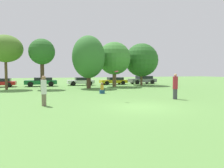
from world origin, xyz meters
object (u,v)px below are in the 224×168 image
(parked_car_green, at_px, (41,82))
(tree_4, at_px, (142,60))
(frisbee, at_px, (116,71))
(parked_car_grey, at_px, (143,80))
(parked_car_yellow, at_px, (114,81))
(parked_car_white, at_px, (81,81))
(person_thrower, at_px, (44,90))
(bystander_sitting, at_px, (102,89))
(tree_0, at_px, (5,49))
(person_catcher, at_px, (175,86))
(tree_1, at_px, (42,52))
(tree_3, at_px, (114,58))
(tree_2, at_px, (89,57))

(parked_car_green, bearing_deg, tree_4, 169.46)
(frisbee, bearing_deg, parked_car_grey, 56.71)
(parked_car_yellow, bearing_deg, parked_car_white, 1.44)
(tree_4, height_order, parked_car_white, tree_4)
(person_thrower, height_order, bystander_sitting, person_thrower)
(parked_car_white, bearing_deg, tree_4, 159.76)
(person_thrower, bearing_deg, tree_0, 105.12)
(person_catcher, relative_size, parked_car_grey, 0.43)
(parked_car_grey, bearing_deg, tree_1, 20.99)
(tree_0, height_order, parked_car_green, tree_0)
(person_thrower, xyz_separation_m, parked_car_yellow, (11.11, 17.71, -0.32))
(tree_3, bearing_deg, tree_1, -173.47)
(frisbee, bearing_deg, parked_car_white, 85.75)
(person_catcher, relative_size, frisbee, 6.86)
(parked_car_white, xyz_separation_m, parked_car_yellow, (5.11, -0.03, -0.02))
(tree_0, height_order, tree_1, tree_0)
(person_catcher, distance_m, tree_1, 15.51)
(tree_3, bearing_deg, person_catcher, -91.60)
(tree_2, bearing_deg, person_thrower, -115.58)
(frisbee, xyz_separation_m, tree_0, (-8.11, 13.00, 2.51))
(person_catcher, bearing_deg, parked_car_green, -62.87)
(tree_1, bearing_deg, tree_0, 164.62)
(tree_0, xyz_separation_m, tree_1, (3.80, -1.05, -0.35))
(tree_1, bearing_deg, tree_2, -5.57)
(person_thrower, bearing_deg, tree_3, 55.23)
(person_catcher, bearing_deg, parked_car_yellow, -95.55)
(frisbee, distance_m, tree_3, 13.96)
(bystander_sitting, distance_m, tree_2, 7.09)
(tree_4, bearing_deg, tree_1, -171.01)
(person_catcher, relative_size, tree_3, 0.32)
(tree_4, bearing_deg, frisbee, -123.74)
(person_catcher, relative_size, parked_car_yellow, 0.45)
(bystander_sitting, distance_m, tree_3, 9.47)
(person_catcher, height_order, tree_2, tree_2)
(parked_car_yellow, relative_size, parked_car_grey, 0.95)
(person_thrower, height_order, frisbee, frisbee)
(tree_0, distance_m, tree_2, 9.21)
(tree_3, relative_size, parked_car_grey, 1.35)
(bystander_sitting, distance_m, parked_car_green, 12.89)
(frisbee, xyz_separation_m, parked_car_yellow, (6.40, 17.39, -1.43))
(person_catcher, xyz_separation_m, tree_2, (-3.51, 11.88, 2.79))
(tree_0, distance_m, tree_4, 17.61)
(tree_0, bearing_deg, parked_car_white, 25.14)
(tree_0, height_order, parked_car_yellow, tree_0)
(person_thrower, height_order, tree_0, tree_0)
(frisbee, distance_m, tree_0, 15.53)
(tree_0, xyz_separation_m, parked_car_green, (3.85, 4.11, -3.88))
(bystander_sitting, bearing_deg, frisbee, -96.78)
(person_catcher, relative_size, tree_1, 0.33)
(bystander_sitting, bearing_deg, parked_car_yellow, 64.63)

